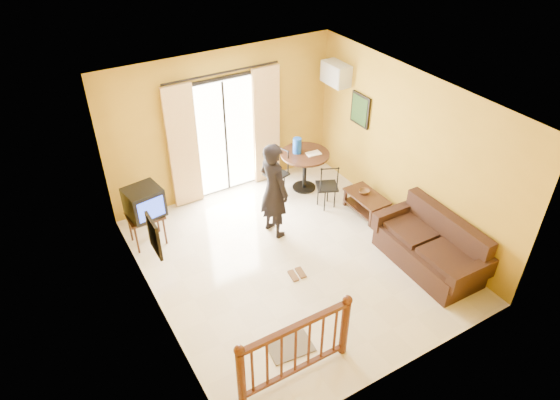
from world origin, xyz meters
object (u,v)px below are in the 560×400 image
sofa (431,248)px  television (144,202)px  coffee_table (366,201)px  standing_person (274,190)px  dining_table (305,161)px

sofa → television: bearing=143.9°
coffee_table → standing_person: standing_person is taller
television → dining_table: bearing=-7.1°
dining_table → standing_person: bearing=-143.2°
coffee_table → standing_person: size_ratio=0.49×
television → sofa: (3.73, -2.84, -0.50)m
television → coffee_table: (3.72, -1.20, -0.57)m
television → dining_table: television is taller
television → sofa: size_ratio=0.33×
sofa → standing_person: standing_person is taller
dining_table → sofa: sofa is taller
dining_table → coffee_table: bearing=-67.3°
standing_person → coffee_table: bearing=-111.7°
coffee_table → sofa: sofa is taller
sofa → dining_table: bearing=101.8°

